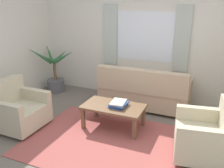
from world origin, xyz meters
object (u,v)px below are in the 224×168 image
coffee_table (114,108)px  potted_plant (55,76)px  couch (144,92)px  armchair_right (208,136)px  book_stack_on_table (118,104)px  armchair_left (17,109)px

coffee_table → potted_plant: potted_plant is taller
couch → coffee_table: couch is taller
armchair_right → book_stack_on_table: armchair_right is taller
coffee_table → book_stack_on_table: book_stack_on_table is taller
armchair_right → armchair_left: bearing=-92.3°
book_stack_on_table → potted_plant: potted_plant is taller
armchair_left → book_stack_on_table: 1.85m
armchair_left → potted_plant: (-0.49, 1.85, 0.04)m
armchair_left → armchair_right: size_ratio=0.92×
couch → armchair_right: size_ratio=1.98×
coffee_table → potted_plant: (-2.12, 1.18, 0.01)m
coffee_table → potted_plant: bearing=150.9°
armchair_left → armchair_right: bearing=-82.4°
armchair_left → coffee_table: bearing=-66.7°
armchair_left → couch: bearing=-46.3°
couch → armchair_left: 2.56m
book_stack_on_table → couch: bearing=81.7°
armchair_right → potted_plant: 4.02m
armchair_right → coffee_table: armchair_right is taller
coffee_table → potted_plant: 2.42m
couch → book_stack_on_table: bearing=81.7°
coffee_table → book_stack_on_table: size_ratio=3.09×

